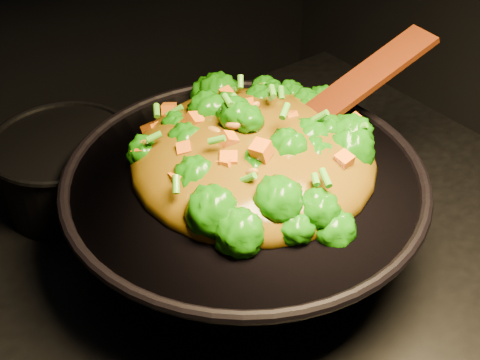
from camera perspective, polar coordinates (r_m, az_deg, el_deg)
wok at (r=0.81m, az=0.42°, el=-3.04°), size 0.49×0.49×0.13m
stir_fry at (r=0.76m, az=1.28°, el=4.97°), size 0.42×0.42×0.11m
spatula at (r=0.82m, az=8.95°, el=7.39°), size 0.31×0.08×0.13m
back_pot at (r=0.93m, az=-16.05°, el=0.98°), size 0.25×0.25×0.11m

